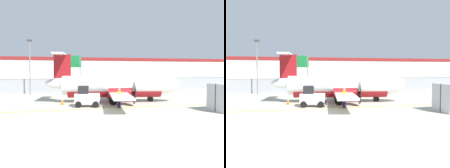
# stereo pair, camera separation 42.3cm
# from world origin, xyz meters

# --- Properties ---
(ground_plane) EXTENTS (140.00, 140.00, 0.01)m
(ground_plane) POSITION_xyz_m (0.00, 2.00, 0.00)
(ground_plane) COLOR #B2AD99
(perimeter_fence) EXTENTS (98.00, 0.10, 2.10)m
(perimeter_fence) POSITION_xyz_m (0.00, 18.00, 1.12)
(perimeter_fence) COLOR gray
(perimeter_fence) RESTS_ON ground
(parking_lot_strip) EXTENTS (98.00, 17.00, 0.12)m
(parking_lot_strip) POSITION_xyz_m (0.00, 29.50, 0.06)
(parking_lot_strip) COLOR #38383A
(parking_lot_strip) RESTS_ON ground
(background_building) EXTENTS (91.00, 8.10, 6.50)m
(background_building) POSITION_xyz_m (0.00, 47.99, 3.26)
(background_building) COLOR beige
(background_building) RESTS_ON ground
(commuter_airplane) EXTENTS (13.78, 16.01, 4.92)m
(commuter_airplane) POSITION_xyz_m (1.63, 5.88, 1.60)
(commuter_airplane) COLOR white
(commuter_airplane) RESTS_ON ground
(baggage_tug) EXTENTS (2.52, 1.82, 1.88)m
(baggage_tug) POSITION_xyz_m (-1.88, 3.38, 0.86)
(baggage_tug) COLOR silver
(baggage_tug) RESTS_ON ground
(ground_crew_worker) EXTENTS (0.42, 0.55, 1.70)m
(ground_crew_worker) POSITION_xyz_m (0.70, 1.93, 0.95)
(ground_crew_worker) COLOR #191E4C
(ground_crew_worker) RESTS_ON ground
(traffic_cone_near_left) EXTENTS (0.36, 0.36, 0.64)m
(traffic_cone_near_left) POSITION_xyz_m (1.61, 5.64, 0.31)
(traffic_cone_near_left) COLOR orange
(traffic_cone_near_left) RESTS_ON ground
(traffic_cone_near_right) EXTENTS (0.36, 0.36, 0.64)m
(traffic_cone_near_right) POSITION_xyz_m (-3.90, 5.43, 0.31)
(traffic_cone_near_right) COLOR orange
(traffic_cone_near_right) RESTS_ON ground
(parked_car_0) EXTENTS (4.20, 2.01, 1.58)m
(parked_car_0) POSITION_xyz_m (-12.57, 29.54, 0.89)
(parked_car_0) COLOR red
(parked_car_0) RESTS_ON parking_lot_strip
(parked_car_1) EXTENTS (4.28, 2.17, 1.58)m
(parked_car_1) POSITION_xyz_m (-4.70, 29.45, 0.89)
(parked_car_1) COLOR red
(parked_car_1) RESTS_ON parking_lot_strip
(parked_car_2) EXTENTS (4.30, 2.21, 1.58)m
(parked_car_2) POSITION_xyz_m (4.30, 28.90, 0.89)
(parked_car_2) COLOR #19662D
(parked_car_2) RESTS_ON parking_lot_strip
(parked_car_3) EXTENTS (4.35, 2.34, 1.58)m
(parked_car_3) POSITION_xyz_m (12.99, 26.73, 0.89)
(parked_car_3) COLOR black
(parked_car_3) RESTS_ON parking_lot_strip
(apron_light_pole) EXTENTS (0.70, 0.30, 7.27)m
(apron_light_pole) POSITION_xyz_m (-7.38, 15.97, 4.30)
(apron_light_pole) COLOR slate
(apron_light_pole) RESTS_ON ground
(highway_sign) EXTENTS (3.60, 0.14, 5.50)m
(highway_sign) POSITION_xyz_m (-1.83, 20.02, 4.14)
(highway_sign) COLOR slate
(highway_sign) RESTS_ON ground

